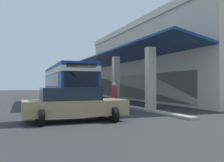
% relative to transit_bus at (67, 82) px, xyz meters
% --- Properties ---
extents(ground, '(120.00, 120.00, 0.00)m').
position_rel_transit_bus_xyz_m(ground, '(-2.29, 8.07, -1.85)').
color(ground, '#2D2D30').
extents(curb_strip, '(29.53, 0.50, 0.12)m').
position_rel_transit_bus_xyz_m(curb_strip, '(-2.87, 3.48, -1.79)').
color(curb_strip, '#9E998E').
rests_on(curb_strip, ground).
extents(plaza_building, '(24.91, 15.18, 8.05)m').
position_rel_transit_bus_xyz_m(plaza_building, '(-2.87, 13.11, 2.18)').
color(plaza_building, beige).
rests_on(plaza_building, ground).
extents(transit_bus, '(11.27, 3.03, 3.34)m').
position_rel_transit_bus_xyz_m(transit_bus, '(0.00, 0.00, 0.00)').
color(transit_bus, navy).
rests_on(transit_bus, ground).
extents(parked_sedan_tan, '(2.47, 4.42, 1.47)m').
position_rel_transit_bus_xyz_m(parked_sedan_tan, '(10.32, -1.72, -1.10)').
color(parked_sedan_tan, '#9E845B').
rests_on(parked_sedan_tan, ground).
extents(pedestrian, '(0.69, 0.52, 1.75)m').
position_rel_transit_bus_xyz_m(pedestrian, '(7.34, 1.35, -0.86)').
color(pedestrian, '#726651').
rests_on(pedestrian, ground).
extents(potted_palm, '(1.86, 1.74, 3.01)m').
position_rel_transit_bus_xyz_m(potted_palm, '(-8.29, 4.58, -0.99)').
color(potted_palm, brown).
rests_on(potted_palm, ground).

